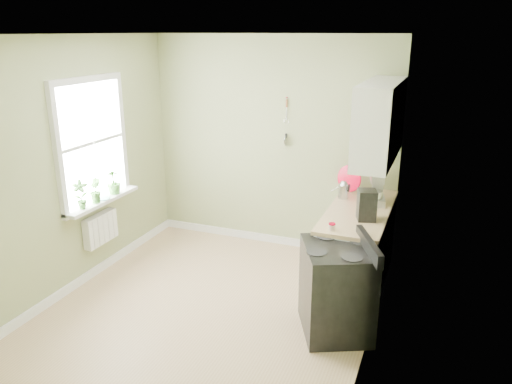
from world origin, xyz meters
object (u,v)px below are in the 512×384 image
(stove, at_px, (337,289))
(coffee_maker, at_px, (366,206))
(stand_mixer, at_px, (376,189))
(kettle, at_px, (343,190))

(stove, distance_m, coffee_maker, 0.91)
(stove, xyz_separation_m, stand_mixer, (0.14, 1.21, 0.64))
(stove, height_order, coffee_maker, coffee_maker)
(kettle, height_order, coffee_maker, coffee_maker)
(kettle, xyz_separation_m, coffee_maker, (0.35, -0.58, 0.05))
(stand_mixer, bearing_deg, coffee_maker, -91.58)
(stand_mixer, xyz_separation_m, kettle, (-0.37, 0.04, -0.07))
(kettle, bearing_deg, stove, -79.63)
(stove, relative_size, kettle, 4.83)
(stand_mixer, distance_m, coffee_maker, 0.55)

